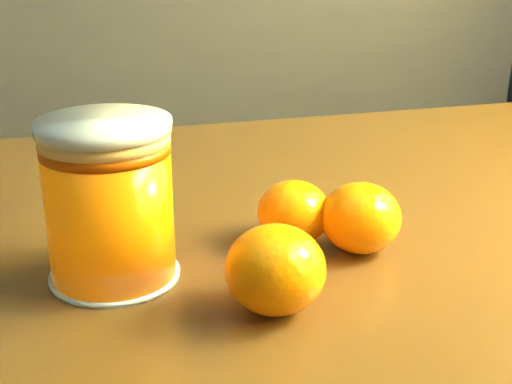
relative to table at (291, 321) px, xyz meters
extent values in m
cube|color=brown|center=(0.00, 0.00, 0.07)|extent=(1.00, 0.78, 0.04)
cylinder|color=#4A3112|center=(0.35, 0.33, -0.27)|extent=(0.05, 0.05, 0.65)
cylinder|color=orange|center=(-0.14, -0.07, 0.14)|extent=(0.08, 0.08, 0.10)
cylinder|color=#FFBF68|center=(-0.14, -0.07, 0.19)|extent=(0.08, 0.08, 0.01)
cylinder|color=silver|center=(-0.14, -0.07, 0.19)|extent=(0.09, 0.09, 0.01)
ellipsoid|color=orange|center=(0.04, -0.05, 0.11)|extent=(0.07, 0.07, 0.05)
ellipsoid|color=orange|center=(0.00, -0.03, 0.11)|extent=(0.06, 0.06, 0.05)
ellipsoid|color=orange|center=(-0.03, -0.13, 0.12)|extent=(0.08, 0.08, 0.06)
camera|label=1|loc=(-0.08, -0.52, 0.32)|focal=50.00mm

